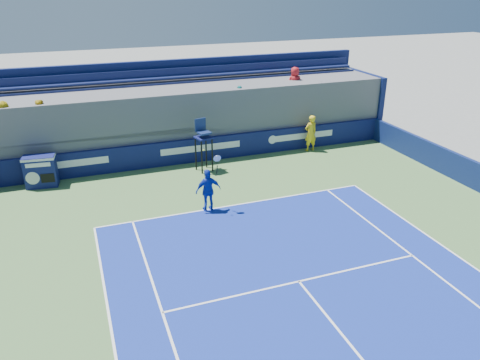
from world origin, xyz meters
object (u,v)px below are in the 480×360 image
object	(u,v)px
match_clock	(41,170)
umpire_chair	(203,140)
tennis_player	(208,190)
ball_person	(311,133)

from	to	relation	value
match_clock	umpire_chair	xyz separation A→B (m)	(7.10, -0.66, 0.79)
match_clock	tennis_player	xyz separation A→B (m)	(6.11, -4.73, 0.13)
ball_person	umpire_chair	size ratio (longest dim) A/B	0.77
ball_person	match_clock	xyz separation A→B (m)	(-13.07, -0.07, -0.22)
ball_person	umpire_chair	bearing A→B (deg)	0.67
ball_person	match_clock	bearing A→B (deg)	-6.01
match_clock	tennis_player	size ratio (longest dim) A/B	0.54
ball_person	match_clock	distance (m)	13.07
match_clock	tennis_player	bearing A→B (deg)	-37.73
umpire_chair	tennis_player	distance (m)	4.23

